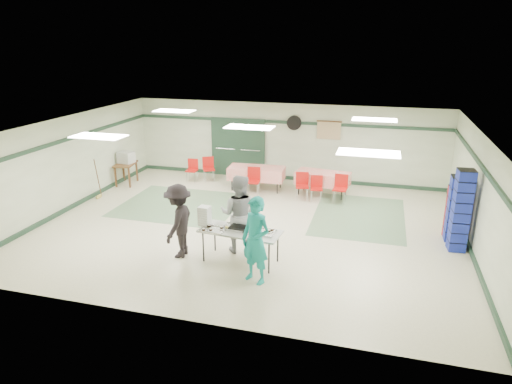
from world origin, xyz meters
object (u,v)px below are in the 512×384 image
(chair_c, at_px, (341,186))
(broom, at_px, (98,178))
(dining_table_b, at_px, (256,173))
(chair_loose_a, at_px, (208,166))
(crate_stack_red, at_px, (455,213))
(volunteer_dark, at_px, (179,221))
(crate_stack_blue_b, at_px, (457,209))
(office_printer, at_px, (126,157))
(crate_stack_blue_a, at_px, (461,211))
(serving_table, at_px, (240,232))
(chair_b, at_px, (302,183))
(chair_loose_b, at_px, (192,168))
(volunteer_grey, at_px, (239,214))
(chair_d, at_px, (253,178))
(chair_a, at_px, (317,186))
(volunteer_teal, at_px, (256,240))
(printer_table, at_px, (126,166))
(dining_table_a, at_px, (323,178))

(chair_c, xyz_separation_m, broom, (-7.38, -1.60, 0.12))
(dining_table_b, relative_size, chair_loose_a, 2.19)
(chair_loose_a, height_order, crate_stack_red, crate_stack_red)
(volunteer_dark, relative_size, chair_c, 1.97)
(crate_stack_blue_b, bearing_deg, office_printer, 168.67)
(crate_stack_blue_b, relative_size, office_printer, 3.44)
(crate_stack_blue_a, height_order, crate_stack_red, crate_stack_blue_a)
(serving_table, bearing_deg, chair_b, 88.44)
(chair_loose_b, height_order, crate_stack_blue_b, crate_stack_blue_b)
(chair_loose_b, bearing_deg, chair_c, -12.64)
(volunteer_grey, xyz_separation_m, chair_d, (-0.80, 4.06, -0.38))
(chair_a, height_order, chair_b, chair_b)
(volunteer_teal, height_order, chair_b, volunteer_teal)
(serving_table, distance_m, volunteer_teal, 0.96)
(chair_loose_a, xyz_separation_m, printer_table, (-2.60, -1.12, 0.12))
(volunteer_teal, relative_size, chair_b, 2.15)
(volunteer_dark, distance_m, printer_table, 6.14)
(crate_stack_blue_b, bearing_deg, dining_table_b, 155.61)
(chair_loose_b, bearing_deg, chair_loose_a, 16.83)
(dining_table_b, height_order, chair_loose_b, chair_loose_b)
(volunteer_grey, relative_size, crate_stack_blue_a, 0.94)
(printer_table, bearing_deg, chair_loose_a, 12.87)
(chair_loose_a, height_order, crate_stack_blue_b, crate_stack_blue_b)
(chair_loose_b, bearing_deg, volunteer_teal, -60.40)
(volunteer_teal, height_order, chair_c, volunteer_teal)
(broom, bearing_deg, chair_loose_b, 44.12)
(chair_a, bearing_deg, crate_stack_blue_b, -38.11)
(volunteer_teal, bearing_deg, volunteer_dark, -173.69)
(dining_table_a, height_order, chair_b, chair_b)
(volunteer_dark, bearing_deg, chair_c, 142.98)
(chair_d, bearing_deg, printer_table, 175.16)
(dining_table_b, xyz_separation_m, chair_loose_a, (-1.88, 0.47, -0.05))
(crate_stack_blue_b, xyz_separation_m, broom, (-10.38, 0.47, -0.18))
(crate_stack_red, height_order, crate_stack_blue_b, crate_stack_blue_b)
(volunteer_grey, bearing_deg, chair_loose_b, -58.96)
(dining_table_b, relative_size, crate_stack_blue_a, 0.94)
(volunteer_teal, relative_size, dining_table_b, 0.98)
(volunteer_grey, bearing_deg, chair_a, -109.68)
(dining_table_a, height_order, crate_stack_blue_a, crate_stack_blue_a)
(volunteer_grey, bearing_deg, chair_loose_a, -64.43)
(chair_d, relative_size, crate_stack_red, 0.66)
(chair_a, bearing_deg, crate_stack_red, -36.90)
(dining_table_a, xyz_separation_m, office_printer, (-6.68, -0.58, 0.37))
(office_printer, bearing_deg, printer_table, -83.10)
(chair_c, bearing_deg, crate_stack_red, -29.42)
(chair_c, relative_size, chair_d, 0.98)
(volunteer_grey, relative_size, crate_stack_blue_b, 1.12)
(crate_stack_blue_a, xyz_separation_m, broom, (-10.38, 1.04, -0.34))
(chair_c, height_order, printer_table, chair_c)
(volunteer_teal, bearing_deg, dining_table_a, 109.08)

